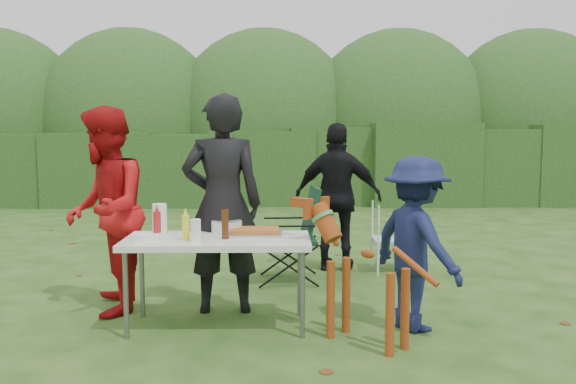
{
  "coord_description": "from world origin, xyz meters",
  "views": [
    {
      "loc": [
        0.34,
        -5.08,
        1.63
      ],
      "look_at": [
        0.43,
        0.87,
        1.0
      ],
      "focal_mm": 38.0,
      "sensor_mm": 36.0,
      "label": 1
    }
  ],
  "objects_px": {
    "mustard_bottle": "(186,227)",
    "paper_towel_roll": "(160,219)",
    "dog": "(367,276)",
    "lawn_chair": "(393,236)",
    "folding_table": "(217,244)",
    "person_cook": "(222,204)",
    "camping_chair": "(289,234)",
    "child": "(416,243)",
    "person_black_puffy": "(338,197)",
    "ketchup_bottle": "(157,225)",
    "beer_bottle": "(225,224)",
    "person_red_jacket": "(105,210)"
  },
  "relations": [
    {
      "from": "dog",
      "to": "lawn_chair",
      "type": "height_order",
      "value": "dog"
    },
    {
      "from": "person_cook",
      "to": "beer_bottle",
      "type": "height_order",
      "value": "person_cook"
    },
    {
      "from": "lawn_chair",
      "to": "person_black_puffy",
      "type": "bearing_deg",
      "value": -6.11
    },
    {
      "from": "person_red_jacket",
      "to": "lawn_chair",
      "type": "relative_size",
      "value": 2.25
    },
    {
      "from": "lawn_chair",
      "to": "beer_bottle",
      "type": "xyz_separation_m",
      "value": [
        -1.73,
        -1.96,
        0.46
      ]
    },
    {
      "from": "folding_table",
      "to": "person_red_jacket",
      "type": "distance_m",
      "value": 1.13
    },
    {
      "from": "beer_bottle",
      "to": "person_cook",
      "type": "bearing_deg",
      "value": 97.8
    },
    {
      "from": "beer_bottle",
      "to": "mustard_bottle",
      "type": "bearing_deg",
      "value": -172.28
    },
    {
      "from": "child",
      "to": "ketchup_bottle",
      "type": "xyz_separation_m",
      "value": [
        -2.08,
        0.04,
        0.15
      ]
    },
    {
      "from": "dog",
      "to": "camping_chair",
      "type": "distance_m",
      "value": 1.97
    },
    {
      "from": "person_cook",
      "to": "lawn_chair",
      "type": "xyz_separation_m",
      "value": [
        1.79,
        1.49,
        -0.56
      ]
    },
    {
      "from": "person_cook",
      "to": "mustard_bottle",
      "type": "bearing_deg",
      "value": 60.28
    },
    {
      "from": "mustard_bottle",
      "to": "paper_towel_roll",
      "type": "height_order",
      "value": "paper_towel_roll"
    },
    {
      "from": "person_cook",
      "to": "dog",
      "type": "height_order",
      "value": "person_cook"
    },
    {
      "from": "person_cook",
      "to": "ketchup_bottle",
      "type": "height_order",
      "value": "person_cook"
    },
    {
      "from": "dog",
      "to": "lawn_chair",
      "type": "xyz_separation_m",
      "value": [
        0.63,
        2.33,
        -0.12
      ]
    },
    {
      "from": "person_red_jacket",
      "to": "beer_bottle",
      "type": "height_order",
      "value": "person_red_jacket"
    },
    {
      "from": "person_red_jacket",
      "to": "lawn_chair",
      "type": "height_order",
      "value": "person_red_jacket"
    },
    {
      "from": "person_cook",
      "to": "child",
      "type": "relative_size",
      "value": 1.37
    },
    {
      "from": "person_black_puffy",
      "to": "paper_towel_roll",
      "type": "xyz_separation_m",
      "value": [
        -1.67,
        -1.86,
        0.03
      ]
    },
    {
      "from": "beer_bottle",
      "to": "folding_table",
      "type": "bearing_deg",
      "value": 149.45
    },
    {
      "from": "person_cook",
      "to": "dog",
      "type": "bearing_deg",
      "value": 139.58
    },
    {
      "from": "camping_chair",
      "to": "lawn_chair",
      "type": "distance_m",
      "value": 1.27
    },
    {
      "from": "person_red_jacket",
      "to": "mustard_bottle",
      "type": "xyz_separation_m",
      "value": [
        0.78,
        -0.51,
        -0.07
      ]
    },
    {
      "from": "child",
      "to": "ketchup_bottle",
      "type": "bearing_deg",
      "value": 58.33
    },
    {
      "from": "lawn_chair",
      "to": "ketchup_bottle",
      "type": "xyz_separation_m",
      "value": [
        -2.27,
        -1.96,
        0.45
      ]
    },
    {
      "from": "paper_towel_roll",
      "to": "lawn_chair",
      "type": "bearing_deg",
      "value": 37.73
    },
    {
      "from": "ketchup_bottle",
      "to": "person_black_puffy",
      "type": "bearing_deg",
      "value": 51.13
    },
    {
      "from": "camping_chair",
      "to": "beer_bottle",
      "type": "height_order",
      "value": "camping_chair"
    },
    {
      "from": "child",
      "to": "beer_bottle",
      "type": "height_order",
      "value": "child"
    },
    {
      "from": "mustard_bottle",
      "to": "folding_table",
      "type": "bearing_deg",
      "value": 18.79
    },
    {
      "from": "mustard_bottle",
      "to": "ketchup_bottle",
      "type": "relative_size",
      "value": 0.91
    },
    {
      "from": "folding_table",
      "to": "ketchup_bottle",
      "type": "height_order",
      "value": "ketchup_bottle"
    },
    {
      "from": "folding_table",
      "to": "child",
      "type": "distance_m",
      "value": 1.6
    },
    {
      "from": "paper_towel_roll",
      "to": "folding_table",
      "type": "bearing_deg",
      "value": -17.47
    },
    {
      "from": "person_black_puffy",
      "to": "mustard_bottle",
      "type": "height_order",
      "value": "person_black_puffy"
    },
    {
      "from": "mustard_bottle",
      "to": "paper_towel_roll",
      "type": "xyz_separation_m",
      "value": [
        -0.25,
        0.24,
        0.03
      ]
    },
    {
      "from": "folding_table",
      "to": "mustard_bottle",
      "type": "bearing_deg",
      "value": -161.21
    },
    {
      "from": "folding_table",
      "to": "person_red_jacket",
      "type": "relative_size",
      "value": 0.82
    },
    {
      "from": "beer_bottle",
      "to": "child",
      "type": "bearing_deg",
      "value": -1.17
    },
    {
      "from": "dog",
      "to": "lawn_chair",
      "type": "bearing_deg",
      "value": -60.43
    },
    {
      "from": "beer_bottle",
      "to": "paper_towel_roll",
      "type": "height_order",
      "value": "paper_towel_roll"
    },
    {
      "from": "beer_bottle",
      "to": "person_red_jacket",
      "type": "bearing_deg",
      "value": 156.9
    },
    {
      "from": "mustard_bottle",
      "to": "beer_bottle",
      "type": "relative_size",
      "value": 0.83
    },
    {
      "from": "person_black_puffy",
      "to": "paper_towel_roll",
      "type": "bearing_deg",
      "value": 61.76
    },
    {
      "from": "camping_chair",
      "to": "lawn_chair",
      "type": "height_order",
      "value": "camping_chair"
    },
    {
      "from": "person_black_puffy",
      "to": "person_red_jacket",
      "type": "bearing_deg",
      "value": 49.57
    },
    {
      "from": "mustard_bottle",
      "to": "beer_bottle",
      "type": "distance_m",
      "value": 0.31
    },
    {
      "from": "person_cook",
      "to": "beer_bottle",
      "type": "bearing_deg",
      "value": 93.32
    },
    {
      "from": "folding_table",
      "to": "beer_bottle",
      "type": "bearing_deg",
      "value": -30.55
    }
  ]
}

